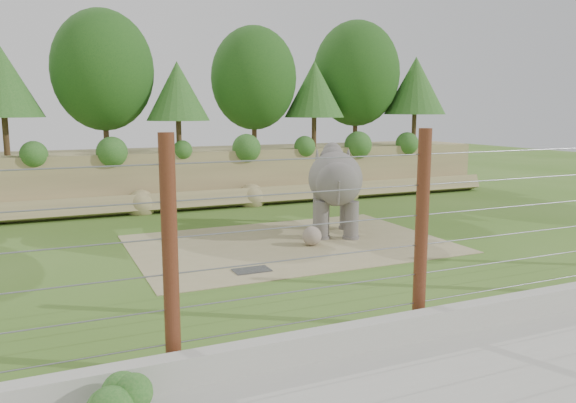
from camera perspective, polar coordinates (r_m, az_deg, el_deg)
name	(u,v)px	position (r m, az deg, el deg)	size (l,w,h in m)	color
ground	(317,269)	(15.62, 3.01, -6.89)	(90.00, 90.00, 0.00)	#3D661C
back_embankment	(207,118)	(27.07, -8.19, 8.37)	(30.00, 5.52, 8.77)	#8A7B54
dirt_patch	(289,244)	(18.45, 0.15, -4.32)	(10.00, 7.00, 0.02)	#988D5F
drain_grate	(252,270)	(15.43, -3.71, -6.96)	(1.00, 0.60, 0.03)	#262628
elephant	(335,191)	(19.74, 4.81, 1.04)	(1.62, 3.78, 3.06)	#5A5451
stone_ball	(312,236)	(18.14, 2.44, -3.51)	(0.62, 0.62, 0.62)	gray
retaining_wall	(434,322)	(11.55, 14.62, -11.79)	(26.00, 0.35, 0.50)	#B5B3A8
walkway	(512,378)	(10.30, 21.79, -16.33)	(26.00, 4.00, 0.01)	#B5B3A8
barrier_fence	(422,230)	(11.44, 13.42, -2.81)	(20.26, 0.26, 4.00)	#4F1F11
walkway_shrub	(123,400)	(8.58, -16.40, -18.78)	(0.70, 0.70, 0.70)	#24601F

